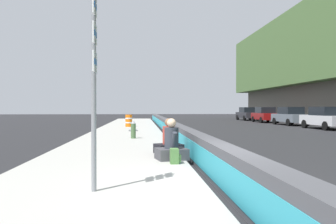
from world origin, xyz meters
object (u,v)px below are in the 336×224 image
(backpack, at_px, (175,156))
(parked_car_far, at_px, (265,115))
(fire_hydrant, at_px, (133,129))
(seated_person_middle, at_px, (169,142))
(route_sign_post, at_px, (94,74))
(seated_person_foreground, at_px, (171,147))
(parked_car_midline, at_px, (290,116))
(construction_barrel, at_px, (129,121))
(parked_car_farther, at_px, (247,114))
(parked_car_fourth, at_px, (325,118))

(backpack, xyz_separation_m, parked_car_far, (27.29, -12.93, 0.53))
(fire_hydrant, xyz_separation_m, seated_person_middle, (-5.47, -1.27, -0.09))
(route_sign_post, relative_size, seated_person_middle, 3.15)
(seated_person_foreground, xyz_separation_m, parked_car_far, (26.58, -12.95, 0.35))
(parked_car_midline, bearing_deg, fire_hydrant, 134.07)
(fire_hydrant, bearing_deg, construction_barrel, 3.37)
(fire_hydrant, distance_m, parked_car_farther, 29.91)
(parked_car_far, xyz_separation_m, parked_car_farther, (6.42, -0.10, 0.00))
(parked_car_far, bearing_deg, seated_person_foreground, 154.02)
(seated_person_middle, bearing_deg, parked_car_fourth, -44.31)
(route_sign_post, relative_size, backpack, 9.00)
(route_sign_post, relative_size, parked_car_fourth, 0.79)
(parked_car_far, bearing_deg, parked_car_farther, -0.87)
(seated_person_foreground, xyz_separation_m, seated_person_middle, (1.26, -0.02, -0.01))
(fire_hydrant, height_order, seated_person_foreground, seated_person_foreground)
(route_sign_post, distance_m, parked_car_farther, 39.41)
(seated_person_middle, relative_size, parked_car_far, 0.25)
(parked_car_fourth, bearing_deg, parked_car_far, 0.97)
(parked_car_midline, bearing_deg, parked_car_farther, 0.40)
(seated_person_middle, height_order, backpack, seated_person_middle)
(parked_car_fourth, relative_size, parked_car_midline, 1.00)
(seated_person_foreground, bearing_deg, parked_car_far, -25.98)
(seated_person_middle, bearing_deg, parked_car_far, -27.05)
(construction_barrel, bearing_deg, fire_hydrant, -176.63)
(parked_car_midline, bearing_deg, seated_person_middle, 145.94)
(seated_person_middle, xyz_separation_m, parked_car_midline, (19.39, -13.11, 0.37))
(seated_person_foreground, bearing_deg, fire_hydrant, 10.52)
(construction_barrel, xyz_separation_m, parked_car_farther, (16.28, -14.88, 0.24))
(construction_barrel, bearing_deg, route_sign_post, -179.63)
(route_sign_post, distance_m, parked_car_far, 33.51)
(fire_hydrant, relative_size, parked_car_fourth, 0.19)
(construction_barrel, bearing_deg, parked_car_far, -56.29)
(parked_car_fourth, bearing_deg, seated_person_foreground, 138.20)
(parked_car_fourth, bearing_deg, construction_barrel, 82.37)
(seated_person_foreground, distance_m, construction_barrel, 16.82)
(construction_barrel, relative_size, parked_car_farther, 0.21)
(seated_person_middle, bearing_deg, backpack, -179.98)
(construction_barrel, relative_size, parked_car_midline, 0.21)
(route_sign_post, xyz_separation_m, parked_car_fourth, (18.23, -14.86, -1.37))
(backpack, bearing_deg, construction_barrel, 6.09)
(seated_person_middle, bearing_deg, parked_car_midline, -34.06)
(parked_car_far, bearing_deg, seated_person_middle, 152.95)
(fire_hydrant, xyz_separation_m, backpack, (-7.43, -1.27, -0.25))
(fire_hydrant, xyz_separation_m, parked_car_fourth, (7.98, -14.40, 0.27))
(backpack, bearing_deg, seated_person_middle, 0.02)
(backpack, height_order, parked_car_fourth, parked_car_fourth)
(fire_hydrant, relative_size, parked_car_midline, 0.19)
(seated_person_middle, distance_m, construction_barrel, 15.57)
(route_sign_post, distance_m, parked_car_midline, 28.40)
(fire_hydrant, distance_m, backpack, 7.55)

